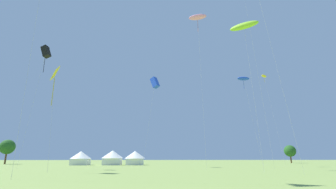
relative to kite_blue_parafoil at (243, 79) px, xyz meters
The scene contains 12 objects.
kite_blue_parafoil is the anchor object (origin of this frame).
kite_yellow_parafoil 13.75m from the kite_blue_parafoil, 45.20° to the left, with size 2.89×3.22×22.55m.
kite_lime_parafoil 20.67m from the kite_blue_parafoil, 110.02° to the right, with size 4.16×3.79×20.00m.
kite_blue_box 19.22m from the kite_blue_parafoil, behind, with size 3.12×1.99×17.57m.
kite_pink_parafoil 18.11m from the kite_blue_parafoil, 135.70° to the right, with size 3.32×3.47×25.83m.
kite_yellow_diamond 37.45m from the kite_blue_parafoil, 150.00° to the right, with size 1.68×2.72×13.23m.
kite_black_box 38.91m from the kite_blue_parafoil, 166.62° to the right, with size 2.53×1.35×20.32m.
festival_tent_left 40.95m from the kite_blue_parafoil, 163.15° to the left, with size 4.79×4.79×3.12m.
festival_tent_right 34.68m from the kite_blue_parafoil, 159.19° to the left, with size 5.09×5.09×3.31m.
festival_tent_center 30.53m from the kite_blue_parafoil, 155.04° to the left, with size 4.92×4.92×3.20m.
tree_distant_left 41.87m from the kite_blue_parafoil, 49.48° to the left, with size 3.70×3.70×5.67m.
tree_distant_right 63.92m from the kite_blue_parafoil, 159.82° to the left, with size 3.91×3.91×6.47m.
Camera 1 is at (-2.28, -2.58, 1.60)m, focal length 26.08 mm.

